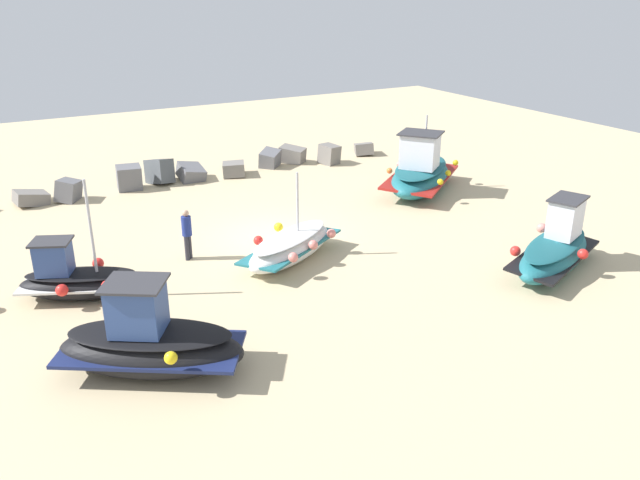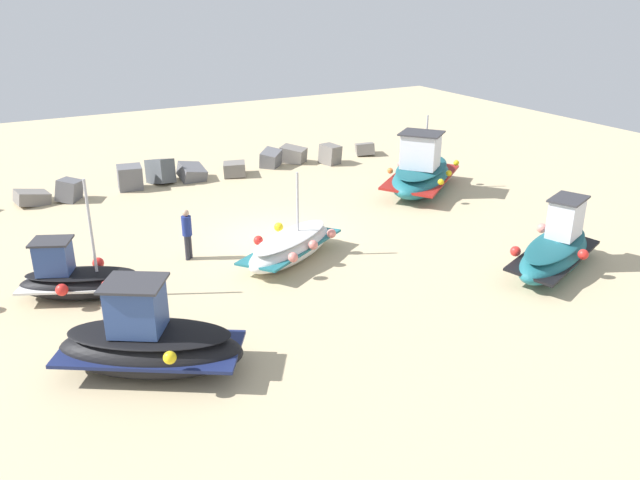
{
  "view_description": "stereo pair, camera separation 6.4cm",
  "coord_description": "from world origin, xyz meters",
  "px_view_note": "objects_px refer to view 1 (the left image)",
  "views": [
    {
      "loc": [
        -8.84,
        -19.28,
        8.41
      ],
      "look_at": [
        0.22,
        -3.0,
        0.9
      ],
      "focal_mm": 35.88,
      "sensor_mm": 36.0,
      "label": 1
    },
    {
      "loc": [
        -8.79,
        -19.31,
        8.41
      ],
      "look_at": [
        0.22,
        -3.0,
        0.9
      ],
      "focal_mm": 35.88,
      "sensor_mm": 36.0,
      "label": 2
    }
  ],
  "objects_px": {
    "fishing_boat_3": "(78,280)",
    "fishing_boat_0": "(420,173)",
    "fishing_boat_1": "(555,250)",
    "fishing_boat_2": "(291,246)",
    "fishing_boat_4": "(150,344)",
    "person_walking": "(187,231)"
  },
  "relations": [
    {
      "from": "fishing_boat_2",
      "to": "fishing_boat_3",
      "type": "bearing_deg",
      "value": -35.21
    },
    {
      "from": "fishing_boat_3",
      "to": "fishing_boat_0",
      "type": "bearing_deg",
      "value": -142.42
    },
    {
      "from": "fishing_boat_1",
      "to": "fishing_boat_3",
      "type": "distance_m",
      "value": 14.38
    },
    {
      "from": "fishing_boat_2",
      "to": "person_walking",
      "type": "height_order",
      "value": "fishing_boat_2"
    },
    {
      "from": "fishing_boat_0",
      "to": "fishing_boat_1",
      "type": "xyz_separation_m",
      "value": [
        -1.34,
        -8.64,
        -0.14
      ]
    },
    {
      "from": "fishing_boat_1",
      "to": "fishing_boat_2",
      "type": "distance_m",
      "value": 8.34
    },
    {
      "from": "fishing_boat_0",
      "to": "fishing_boat_1",
      "type": "height_order",
      "value": "fishing_boat_0"
    },
    {
      "from": "fishing_boat_0",
      "to": "fishing_boat_1",
      "type": "relative_size",
      "value": 1.17
    },
    {
      "from": "fishing_boat_1",
      "to": "fishing_boat_3",
      "type": "xyz_separation_m",
      "value": [
        -13.39,
        5.25,
        -0.12
      ]
    },
    {
      "from": "person_walking",
      "to": "fishing_boat_2",
      "type": "bearing_deg",
      "value": 22.22
    },
    {
      "from": "fishing_boat_2",
      "to": "fishing_boat_4",
      "type": "height_order",
      "value": "fishing_boat_2"
    },
    {
      "from": "fishing_boat_2",
      "to": "fishing_boat_4",
      "type": "relative_size",
      "value": 0.95
    },
    {
      "from": "fishing_boat_3",
      "to": "person_walking",
      "type": "relative_size",
      "value": 2.18
    },
    {
      "from": "fishing_boat_0",
      "to": "fishing_boat_2",
      "type": "distance_m",
      "value": 9.15
    },
    {
      "from": "fishing_boat_1",
      "to": "fishing_boat_2",
      "type": "bearing_deg",
      "value": 123.64
    },
    {
      "from": "fishing_boat_0",
      "to": "fishing_boat_2",
      "type": "relative_size",
      "value": 1.26
    },
    {
      "from": "person_walking",
      "to": "fishing_boat_1",
      "type": "bearing_deg",
      "value": 19.88
    },
    {
      "from": "fishing_boat_0",
      "to": "person_walking",
      "type": "xyz_separation_m",
      "value": [
        -11.11,
        -2.25,
        0.15
      ]
    },
    {
      "from": "fishing_boat_4",
      "to": "person_walking",
      "type": "xyz_separation_m",
      "value": [
        2.83,
        5.87,
        0.25
      ]
    },
    {
      "from": "fishing_boat_3",
      "to": "fishing_boat_1",
      "type": "bearing_deg",
      "value": -176.79
    },
    {
      "from": "fishing_boat_3",
      "to": "fishing_boat_4",
      "type": "height_order",
      "value": "fishing_boat_3"
    },
    {
      "from": "fishing_boat_2",
      "to": "fishing_boat_4",
      "type": "bearing_deg",
      "value": 6.0
    }
  ]
}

